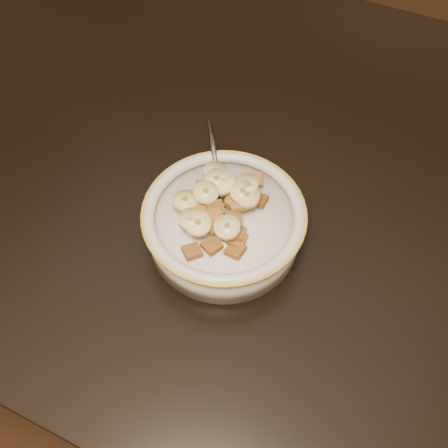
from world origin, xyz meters
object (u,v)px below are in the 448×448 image
at_px(table, 110,111).
at_px(spoon, 221,194).
at_px(chair, 246,7).
at_px(cereal_bowl, 224,227).

xyz_separation_m(table, spoon, (0.26, -0.13, 0.07)).
bearing_deg(chair, spoon, -48.88).
relative_size(chair, cereal_bowl, 4.84).
height_order(cereal_bowl, spoon, spoon).
bearing_deg(spoon, table, -59.53).
bearing_deg(spoon, chair, -102.23).
xyz_separation_m(chair, cereal_bowl, (0.35, -0.89, 0.30)).
xyz_separation_m(cereal_bowl, spoon, (-0.02, 0.03, 0.03)).
distance_m(table, spoon, 0.30).
relative_size(chair, spoon, 20.16).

